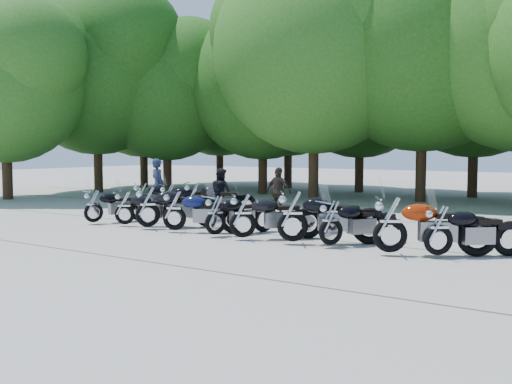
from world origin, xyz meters
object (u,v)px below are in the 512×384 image
Objects in this scene: motorcycle_2 at (148,205)px; motorcycle_8 at (390,222)px; motorcycle_11 at (169,198)px; motorcycle_4 at (215,214)px; motorcycle_6 at (293,214)px; motorcycle_12 at (194,198)px; rider_1 at (221,192)px; motorcycle_3 at (174,209)px; motorcycle_7 at (331,221)px; motorcycle_5 at (243,214)px; rider_0 at (158,185)px; motorcycle_0 at (93,205)px; rider_2 at (279,192)px; motorcycle_10 at (142,196)px; motorcycle_9 at (439,228)px; motorcycle_1 at (125,206)px.

motorcycle_2 is 0.95× the size of motorcycle_8.
motorcycle_4 is at bearing 175.54° from motorcycle_11.
motorcycle_6 reaches higher than motorcycle_12.
motorcycle_6 is 1.58× the size of rider_1.
motorcycle_4 is 0.91× the size of motorcycle_12.
motorcycle_6 is 1.01× the size of motorcycle_8.
motorcycle_3 is 1.04× the size of motorcycle_7.
motorcycle_5 is 1.07× the size of motorcycle_11.
rider_1 reaches higher than motorcycle_5.
motorcycle_7 is 1.14× the size of rider_0.
motorcycle_2 is (2.11, 0.11, 0.10)m from motorcycle_0.
motorcycle_4 is at bearing -141.34° from motorcycle_2.
motorcycle_4 is 2.24m from motorcycle_6.
motorcycle_0 is at bearing 59.83° from motorcycle_8.
motorcycle_2 reaches higher than motorcycle_0.
rider_0 is at bearing 8.74° from motorcycle_7.
motorcycle_3 is at bearing 33.18° from motorcycle_7.
motorcycle_11 is 3.63m from rider_2.
motorcycle_12 is (2.28, 0.04, 0.06)m from motorcycle_10.
motorcycle_3 is 6.08m from motorcycle_8.
motorcycle_2 is at bearing 60.55° from motorcycle_3.
rider_1 is (-5.74, 3.40, 0.19)m from motorcycle_7.
motorcycle_6 is at bearing 51.25° from motorcycle_9.
rider_2 is (2.48, 4.45, 0.24)m from motorcycle_1.
rider_1 is at bearing -43.05° from motorcycle_1.
motorcycle_11 is (-4.05, 2.70, 0.01)m from motorcycle_4.
motorcycle_5 is 4.99m from rider_2.
motorcycle_10 is at bearing -2.70° from motorcycle_2.
motorcycle_0 is 1.08× the size of rider_0.
motorcycle_6 is at bearing -127.20° from motorcycle_5.
motorcycle_6 is at bearing 127.77° from rider_2.
motorcycle_4 is 0.97× the size of motorcycle_9.
motorcycle_1 is 9.04m from motorcycle_9.
motorcycle_5 is 7.43m from rider_0.
motorcycle_10 is 2.28m from motorcycle_12.
motorcycle_8 is 8.26m from motorcycle_12.
motorcycle_1 is at bearing 45.54° from motorcycle_5.
motorcycle_10 is 1.31m from motorcycle_11.
rider_0 is (-0.16, 0.95, 0.34)m from motorcycle_10.
motorcycle_11 is 0.92× the size of motorcycle_12.
motorcycle_7 is 1.32× the size of rider_2.
motorcycle_8 is 10.87m from rider_0.
motorcycle_11 is (1.31, -0.08, 0.01)m from motorcycle_10.
motorcycle_2 is 1.49× the size of rider_1.
motorcycle_9 reaches higher than motorcycle_1.
motorcycle_8 is at bearing -179.63° from rider_0.
motorcycle_6 is 6.80m from motorcycle_11.
rider_1 is at bearing -162.23° from rider_0.
motorcycle_1 is 1.00m from motorcycle_2.
motorcycle_8 is at bearing -148.08° from motorcycle_10.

